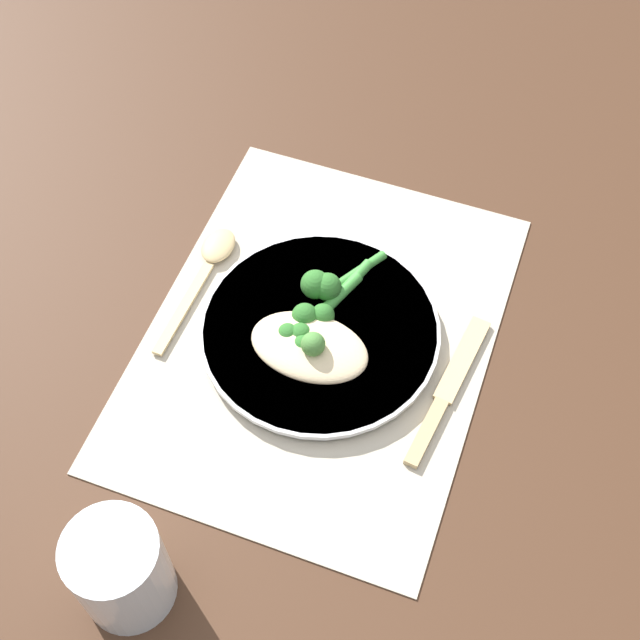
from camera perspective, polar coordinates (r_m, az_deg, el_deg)
ground_plane at (r=0.92m, az=0.00°, el=-1.13°), size 3.00×3.00×0.00m
placemat at (r=0.92m, az=0.00°, el=-1.07°), size 0.45×0.34×0.00m
plate at (r=0.91m, az=0.00°, el=-0.72°), size 0.25×0.25×0.01m
chicken_fillet at (r=0.88m, az=-0.41°, el=-1.82°), size 0.08×0.12×0.02m
pesto_dollop_primary at (r=0.86m, az=-0.45°, el=-1.55°), size 0.02×0.02×0.02m
broccoli_stalk_rear at (r=0.89m, az=-0.88°, el=-0.65°), size 0.12×0.06×0.02m
broccoli_stalk_right at (r=0.90m, az=-0.03°, el=0.79°), size 0.10×0.06×0.03m
broccoli_stalk_left at (r=0.92m, az=0.35°, el=2.32°), size 0.09×0.07×0.03m
knife at (r=0.89m, az=8.11°, el=-4.53°), size 0.18×0.04×0.01m
spoon at (r=0.97m, az=-7.02°, el=3.86°), size 0.17×0.04×0.01m
water_glass at (r=0.78m, az=-12.65°, el=-15.36°), size 0.08×0.08×0.10m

